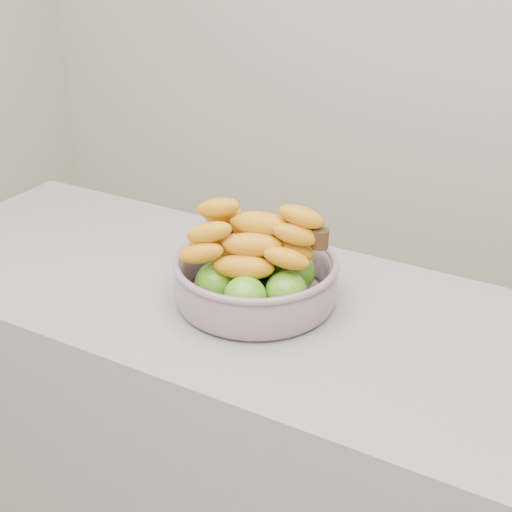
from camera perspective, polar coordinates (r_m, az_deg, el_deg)
The scene contains 2 objects.
counter at distance 1.64m, azimuth 5.30°, elevation -18.78°, with size 2.00×0.60×0.90m, color gray.
fruit_bowl at distance 1.39m, azimuth -0.02°, elevation -1.45°, with size 0.32×0.32×0.19m.
Camera 1 is at (0.44, -0.49, 1.62)m, focal length 50.00 mm.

